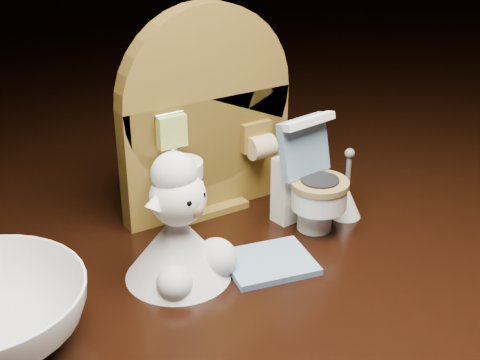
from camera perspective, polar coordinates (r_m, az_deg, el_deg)
name	(u,v)px	position (r m, az deg, el deg)	size (l,w,h in m)	color
backdrop_panel	(206,124)	(0.47, -2.91, 4.78)	(0.13, 0.05, 0.15)	brown
toy_toilet	(308,187)	(0.46, 5.86, -0.58)	(0.04, 0.05, 0.08)	white
bath_mat	(269,262)	(0.43, 2.50, -7.04)	(0.05, 0.04, 0.00)	#6289AA
toilet_brush	(346,199)	(0.49, 9.05, -1.59)	(0.02, 0.02, 0.05)	white
plush_lamb	(180,235)	(0.41, -5.17, -4.71)	(0.07, 0.07, 0.09)	silver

